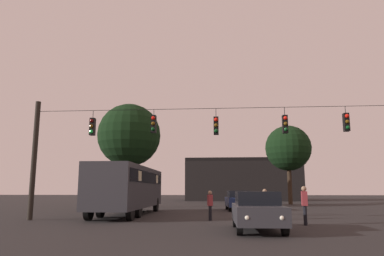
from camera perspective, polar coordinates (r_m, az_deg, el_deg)
The scene contains 11 objects.
ground_plane at distance 29.86m, azimuth 3.98°, elevation -12.81°, with size 168.00×168.00×0.00m, color black.
overhead_signal_span at distance 18.95m, azimuth 3.71°, elevation -2.92°, with size 19.91×0.44×6.45m.
city_bus at distance 23.71m, azimuth -9.95°, elevation -8.97°, with size 2.68×11.03×3.00m.
car_near_right at distance 14.71m, azimuth 10.30°, elevation -12.70°, with size 1.84×4.35×1.52m.
car_far_left at distance 28.88m, azimuth 7.37°, elevation -11.28°, with size 2.03×4.41×1.52m.
pedestrian_crossing_left at distance 20.02m, azimuth 11.52°, elevation -11.50°, with size 0.28×0.38×1.63m.
pedestrian_crossing_center at distance 17.54m, azimuth 17.44°, elevation -11.27°, with size 0.27×0.38×1.75m.
pedestrian_crossing_right at distance 19.25m, azimuth 2.89°, elevation -11.94°, with size 0.31×0.40×1.53m.
corner_building at distance 56.89m, azimuth 7.99°, elevation -8.15°, with size 17.06×8.97×6.24m.
tree_left_silhouette at distance 42.08m, azimuth 15.02°, elevation -3.14°, with size 5.12×5.12×8.80m.
tree_behind_building at distance 34.11m, azimuth -9.94°, elevation -1.16°, with size 5.86×5.86×9.57m.
Camera 1 is at (0.28, -5.31, 1.58)m, focal length 33.59 mm.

